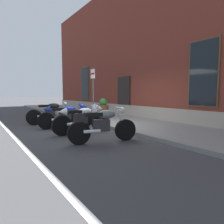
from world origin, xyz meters
TOP-DOWN VIEW (x-y plane):
  - ground_plane at (0.00, 0.00)m, footprint 140.00×140.00m
  - sidewalk at (0.00, 1.48)m, footprint 30.08×2.97m
  - lane_stripe at (0.00, -3.20)m, footprint 30.08×0.12m
  - brick_pub_facade at (0.00, 6.62)m, footprint 24.08×7.40m
  - motorcycle_black_naked at (-2.00, -1.38)m, footprint 0.72×2.06m
  - motorcycle_blue_sport at (-0.67, -1.15)m, footprint 0.72×2.13m
  - motorcycle_white_sport at (0.61, -1.11)m, footprint 0.62×2.07m
  - motorcycle_grey_naked at (2.09, -1.25)m, footprint 0.70×1.95m
  - parking_sign at (-1.89, 0.64)m, footprint 0.36×0.07m
  - barrel_planter at (-1.96, 1.26)m, footprint 0.58×0.58m

SIDE VIEW (x-z plane):
  - ground_plane at x=0.00m, z-range 0.00..0.00m
  - lane_stripe at x=0.00m, z-range 0.00..0.01m
  - sidewalk at x=0.00m, z-range 0.00..0.12m
  - motorcycle_grey_naked at x=2.09m, z-range -0.01..0.97m
  - motorcycle_black_naked at x=-2.00m, z-range -0.01..0.99m
  - motorcycle_blue_sport at x=-0.67m, z-range 0.05..1.04m
  - motorcycle_white_sport at x=0.61m, z-range 0.05..1.05m
  - barrel_planter at x=-1.96m, z-range 0.06..1.04m
  - parking_sign at x=-1.89m, z-range 0.48..2.90m
  - brick_pub_facade at x=0.00m, z-range -0.01..7.81m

